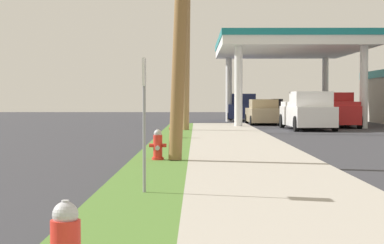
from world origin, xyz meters
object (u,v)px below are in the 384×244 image
car_tan_by_far_pump (263,113)px  truck_red_at_far_bay (337,111)px  utility_pole_background (187,18)px  truck_white_at_forecourt (307,112)px  fire_hydrant_third (175,129)px  street_sign_post (144,97)px  car_black_by_near_pump (268,112)px  truck_navy_on_apron (243,108)px  fire_hydrant_second (158,146)px

car_tan_by_far_pump → truck_red_at_far_bay: (3.88, -3.50, 0.19)m
utility_pole_background → truck_white_at_forecourt: size_ratio=1.91×
fire_hydrant_third → street_sign_post: (0.01, -14.89, 1.19)m
utility_pole_background → car_black_by_near_pump: utility_pole_background is taller
utility_pole_background → street_sign_post: bearing=-91.0°
car_black_by_near_pump → street_sign_post: bearing=-99.3°
street_sign_post → car_tan_by_far_pump: (4.98, 31.12, -0.91)m
fire_hydrant_third → utility_pole_background: size_ratio=0.07×
utility_pole_background → truck_navy_on_apron: bearing=77.3°
truck_white_at_forecourt → street_sign_post: bearing=-105.2°
truck_red_at_far_bay → street_sign_post: bearing=-107.8°
truck_white_at_forecourt → truck_red_at_far_bay: bearing=56.7°
utility_pole_background → car_black_by_near_pump: 15.09m
car_tan_by_far_pump → utility_pole_background: bearing=-115.1°
car_tan_by_far_pump → street_sign_post: bearing=-99.1°
fire_hydrant_third → truck_white_at_forecourt: size_ratio=0.14×
fire_hydrant_third → utility_pole_background: (0.38, 6.39, 4.97)m
utility_pole_background → truck_navy_on_apron: 18.35m
car_tan_by_far_pump → truck_red_at_far_bay: 5.23m
fire_hydrant_third → utility_pole_background: bearing=86.6°
truck_navy_on_apron → utility_pole_background: bearing=-102.7°
fire_hydrant_third → truck_red_at_far_bay: (8.87, 12.73, 0.47)m
utility_pole_background → truck_white_at_forecourt: (6.21, 2.87, -4.50)m
street_sign_post → truck_navy_on_apron: size_ratio=0.38×
truck_navy_on_apron → fire_hydrant_second: bearing=-97.6°
car_tan_by_far_pump → fire_hydrant_second: bearing=-101.3°
utility_pole_background → street_sign_post: utility_pole_background is taller
fire_hydrant_third → car_black_by_near_pump: (5.66, 19.73, 0.28)m
street_sign_post → truck_white_at_forecourt: street_sign_post is taller
truck_white_at_forecourt → truck_navy_on_apron: (-2.32, 14.49, 0.00)m
car_black_by_near_pump → truck_red_at_far_bay: (3.21, -7.00, 0.19)m
fire_hydrant_second → street_sign_post: size_ratio=0.35×
street_sign_post → car_black_by_near_pump: 35.09m
fire_hydrant_third → street_sign_post: 14.94m
truck_navy_on_apron → truck_red_at_far_bay: (4.60, -11.02, 0.00)m
fire_hydrant_second → car_black_by_near_pump: size_ratio=0.16×
car_tan_by_far_pump → car_black_by_near_pump: bearing=79.2°
car_black_by_near_pump → car_tan_by_far_pump: same height
fire_hydrant_second → truck_navy_on_apron: 33.29m
car_black_by_near_pump → truck_white_at_forecourt: 10.51m
fire_hydrant_second → truck_white_at_forecourt: size_ratio=0.14×
fire_hydrant_second → car_black_by_near_pump: (5.76, 28.97, 0.28)m
utility_pole_background → truck_navy_on_apron: (3.90, 17.36, -4.50)m
car_tan_by_far_pump → truck_red_at_far_bay: size_ratio=0.81×
car_tan_by_far_pump → truck_red_at_far_bay: truck_red_at_far_bay is taller
utility_pole_background → truck_red_at_far_bay: bearing=36.7°
fire_hydrant_third → utility_pole_background: utility_pole_background is taller
fire_hydrant_third → truck_red_at_far_bay: bearing=55.1°
car_tan_by_far_pump → truck_white_at_forecourt: 7.15m
truck_red_at_far_bay → fire_hydrant_second: bearing=-112.2°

